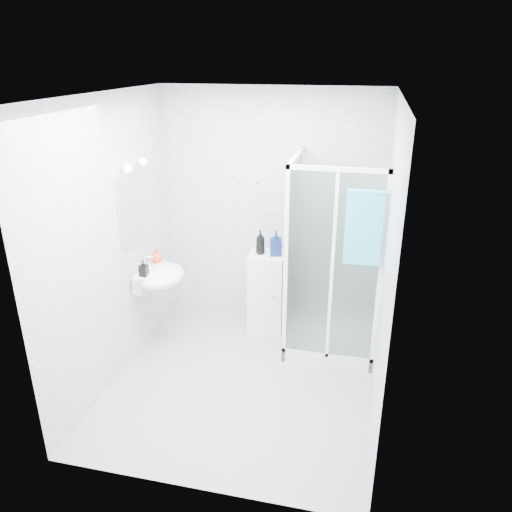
% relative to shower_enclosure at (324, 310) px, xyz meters
% --- Properties ---
extents(room, '(2.40, 2.60, 2.60)m').
position_rel_shower_enclosure_xyz_m(room, '(-0.67, -0.77, 0.85)').
color(room, silver).
rests_on(room, ground).
extents(shower_enclosure, '(0.90, 0.95, 2.00)m').
position_rel_shower_enclosure_xyz_m(shower_enclosure, '(0.00, 0.00, 0.00)').
color(shower_enclosure, white).
rests_on(shower_enclosure, ground).
extents(wall_basin, '(0.46, 0.56, 0.35)m').
position_rel_shower_enclosure_xyz_m(wall_basin, '(-1.66, -0.32, 0.35)').
color(wall_basin, white).
rests_on(wall_basin, ground).
extents(mirror, '(0.02, 0.60, 0.70)m').
position_rel_shower_enclosure_xyz_m(mirror, '(-1.85, -0.32, 1.05)').
color(mirror, white).
rests_on(mirror, room).
extents(vanity_lights, '(0.10, 0.40, 0.08)m').
position_rel_shower_enclosure_xyz_m(vanity_lights, '(-1.80, -0.32, 1.47)').
color(vanity_lights, silver).
rests_on(vanity_lights, room).
extents(wall_hooks, '(0.23, 0.06, 0.03)m').
position_rel_shower_enclosure_xyz_m(wall_hooks, '(-0.92, 0.49, 1.17)').
color(wall_hooks, silver).
rests_on(wall_hooks, room).
extents(storage_cabinet, '(0.39, 0.41, 0.91)m').
position_rel_shower_enclosure_xyz_m(storage_cabinet, '(-0.65, 0.25, 0.01)').
color(storage_cabinet, white).
rests_on(storage_cabinet, ground).
extents(hand_towel, '(0.32, 0.05, 0.68)m').
position_rel_shower_enclosure_xyz_m(hand_towel, '(0.33, -0.40, 1.06)').
color(hand_towel, '#31A4BB').
rests_on(hand_towel, shower_enclosure).
extents(shampoo_bottle_a, '(0.10, 0.10, 0.26)m').
position_rel_shower_enclosure_xyz_m(shampoo_bottle_a, '(-0.72, 0.24, 0.59)').
color(shampoo_bottle_a, black).
rests_on(shampoo_bottle_a, storage_cabinet).
extents(shampoo_bottle_b, '(0.14, 0.15, 0.27)m').
position_rel_shower_enclosure_xyz_m(shampoo_bottle_b, '(-0.56, 0.25, 0.59)').
color(shampoo_bottle_b, navy).
rests_on(shampoo_bottle_b, storage_cabinet).
extents(soap_dispenser_orange, '(0.15, 0.15, 0.16)m').
position_rel_shower_enclosure_xyz_m(soap_dispenser_orange, '(-1.74, -0.14, 0.49)').
color(soap_dispenser_orange, red).
rests_on(soap_dispenser_orange, wall_basin).
extents(soap_dispenser_black, '(0.08, 0.08, 0.17)m').
position_rel_shower_enclosure_xyz_m(soap_dispenser_black, '(-1.73, -0.48, 0.50)').
color(soap_dispenser_black, black).
rests_on(soap_dispenser_black, wall_basin).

